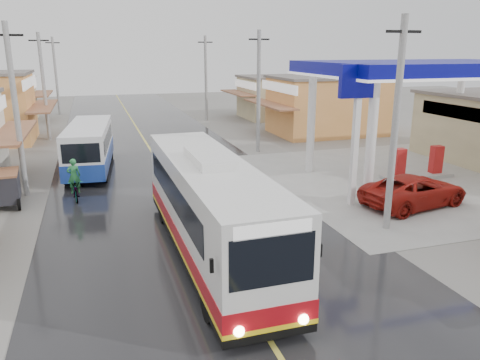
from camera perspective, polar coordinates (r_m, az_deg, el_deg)
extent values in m
plane|color=slate|center=(16.56, -3.26, -8.63)|extent=(120.00, 120.00, 0.00)
cube|color=black|center=(30.64, -10.24, 2.63)|extent=(12.00, 90.00, 0.02)
cube|color=#D8CC4C|center=(30.63, -10.24, 2.65)|extent=(0.15, 90.00, 0.01)
cube|color=gray|center=(27.38, 20.67, 0.30)|extent=(16.00, 16.00, 0.03)
cube|color=#090A7D|center=(26.54, 21.90, 12.53)|extent=(12.00, 8.00, 0.70)
cube|color=white|center=(26.55, 21.84, 11.89)|extent=(12.10, 8.10, 0.12)
cylinder|color=white|center=(26.67, 8.67, 6.77)|extent=(0.44, 0.44, 5.50)
cylinder|color=white|center=(32.31, 24.95, 7.03)|extent=(0.44, 0.44, 5.50)
cylinder|color=white|center=(21.53, 15.66, 4.24)|extent=(0.44, 0.44, 5.50)
cube|color=gray|center=(27.36, 20.69, 0.47)|extent=(4.00, 1.20, 0.20)
cube|color=#B21919|center=(26.44, 18.81, 2.04)|extent=(0.60, 0.45, 1.50)
cube|color=#B21919|center=(27.91, 22.80, 2.34)|extent=(0.60, 0.45, 1.50)
cube|color=white|center=(21.06, 13.88, 4.81)|extent=(0.25, 0.25, 6.00)
cube|color=#090A7D|center=(20.75, 14.34, 11.60)|extent=(1.80, 0.30, 1.40)
cube|color=silver|center=(15.58, -3.69, -2.70)|extent=(2.42, 11.21, 2.75)
cube|color=black|center=(16.10, -3.60, -7.66)|extent=(2.44, 11.23, 0.28)
cube|color=#A50D15|center=(15.93, -3.63, -6.12)|extent=(2.46, 11.25, 0.51)
cube|color=yellow|center=(16.04, -3.61, -7.14)|extent=(2.47, 11.26, 0.13)
cube|color=black|center=(15.92, -4.13, -1.16)|extent=(2.44, 8.88, 0.93)
cube|color=black|center=(10.52, 3.91, -9.75)|extent=(2.03, 0.14, 1.21)
cube|color=black|center=(20.71, -7.54, 2.99)|extent=(2.03, 0.14, 1.03)
cube|color=white|center=(10.22, 3.99, -5.97)|extent=(1.83, 0.13, 0.33)
cube|color=silver|center=(15.17, -3.79, 2.74)|extent=(1.14, 2.81, 0.28)
cylinder|color=black|center=(12.45, -3.62, -14.67)|extent=(0.33, 1.03, 1.03)
cylinder|color=black|center=(13.02, 5.31, -13.24)|extent=(0.33, 1.03, 1.03)
cylinder|color=black|center=(19.13, -9.23, -3.68)|extent=(0.33, 1.03, 1.03)
cylinder|color=black|center=(19.51, -3.32, -3.11)|extent=(0.33, 1.03, 1.03)
sphere|color=#FFF2CC|center=(11.01, -0.14, -17.94)|extent=(0.26, 0.26, 0.26)
sphere|color=#FFF2CC|center=(11.52, 7.72, -16.44)|extent=(0.26, 0.26, 0.26)
cube|color=black|center=(10.39, -3.49, -10.39)|extent=(0.08, 0.08, 0.33)
cube|color=black|center=(11.26, 9.73, -8.44)|extent=(0.08, 0.08, 0.33)
cube|color=silver|center=(28.14, -17.90, 4.20)|extent=(2.89, 8.13, 2.21)
cube|color=#1B3A99|center=(28.29, -17.78, 2.71)|extent=(2.93, 8.18, 0.88)
cube|color=black|center=(28.09, -17.96, 4.82)|extent=(2.80, 6.81, 0.80)
cube|color=black|center=(24.25, -18.83, 3.11)|extent=(1.83, 0.30, 0.97)
cylinder|color=black|center=(25.77, -20.36, 0.43)|extent=(0.35, 0.91, 0.88)
cylinder|color=black|center=(25.54, -16.19, 0.67)|extent=(0.35, 0.91, 0.88)
cylinder|color=black|center=(31.23, -18.97, 3.12)|extent=(0.35, 0.91, 0.88)
cylinder|color=black|center=(31.04, -15.52, 3.33)|extent=(0.35, 0.91, 0.88)
imported|color=maroon|center=(22.31, 20.48, -1.21)|extent=(5.46, 3.29, 1.42)
imported|color=black|center=(23.12, -19.42, -1.09)|extent=(0.84, 1.93, 0.98)
imported|color=#287A40|center=(22.73, -19.60, 0.47)|extent=(0.63, 0.45, 1.63)
cube|color=#26262D|center=(23.27, -26.80, -0.78)|extent=(1.36, 1.96, 1.22)
cube|color=brown|center=(23.12, -27.00, 0.78)|extent=(1.42, 2.01, 0.09)
cylinder|color=black|center=(22.59, -25.34, -2.68)|extent=(0.16, 0.57, 0.56)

